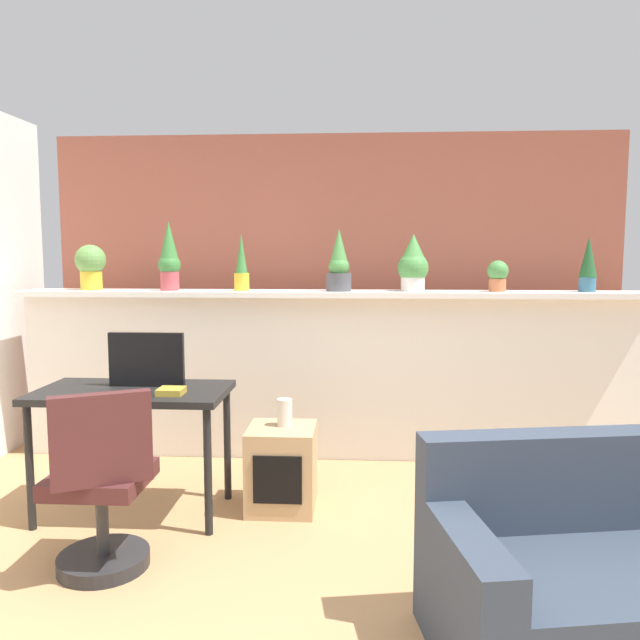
{
  "coord_description": "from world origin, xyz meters",
  "views": [
    {
      "loc": [
        0.19,
        -2.56,
        1.54
      ],
      "look_at": [
        -0.05,
        1.35,
        1.11
      ],
      "focal_mm": 34.69,
      "sensor_mm": 36.0,
      "label": 1
    }
  ],
  "objects_px": {
    "side_cube_shelf": "(282,468)",
    "vase_on_shelf": "(285,412)",
    "tv_monitor": "(147,360)",
    "desk": "(133,403)",
    "book_on_desk": "(171,391)",
    "potted_plant_4": "(413,263)",
    "potted_plant_6": "(588,264)",
    "potted_plant_3": "(339,265)",
    "couch": "(634,580)",
    "potted_plant_5": "(498,275)",
    "potted_plant_0": "(91,265)",
    "potted_plant_2": "(241,265)",
    "potted_plant_1": "(169,258)",
    "office_chair": "(102,495)"
  },
  "relations": [
    {
      "from": "potted_plant_3",
      "to": "potted_plant_4",
      "type": "xyz_separation_m",
      "value": [
        0.54,
        0.04,
        0.01
      ]
    },
    {
      "from": "potted_plant_3",
      "to": "couch",
      "type": "height_order",
      "value": "potted_plant_3"
    },
    {
      "from": "potted_plant_4",
      "to": "couch",
      "type": "distance_m",
      "value": 2.59
    },
    {
      "from": "tv_monitor",
      "to": "side_cube_shelf",
      "type": "relative_size",
      "value": 0.89
    },
    {
      "from": "potted_plant_4",
      "to": "couch",
      "type": "bearing_deg",
      "value": -73.11
    },
    {
      "from": "book_on_desk",
      "to": "couch",
      "type": "distance_m",
      "value": 2.39
    },
    {
      "from": "potted_plant_6",
      "to": "vase_on_shelf",
      "type": "distance_m",
      "value": 2.44
    },
    {
      "from": "potted_plant_0",
      "to": "couch",
      "type": "height_order",
      "value": "potted_plant_0"
    },
    {
      "from": "potted_plant_4",
      "to": "desk",
      "type": "xyz_separation_m",
      "value": [
        -1.71,
        -1.08,
        -0.8
      ]
    },
    {
      "from": "potted_plant_0",
      "to": "potted_plant_4",
      "type": "distance_m",
      "value": 2.4
    },
    {
      "from": "potted_plant_1",
      "to": "tv_monitor",
      "type": "bearing_deg",
      "value": -81.22
    },
    {
      "from": "potted_plant_1",
      "to": "couch",
      "type": "height_order",
      "value": "potted_plant_1"
    },
    {
      "from": "book_on_desk",
      "to": "potted_plant_4",
      "type": "bearing_deg",
      "value": 39.95
    },
    {
      "from": "potted_plant_3",
      "to": "vase_on_shelf",
      "type": "height_order",
      "value": "potted_plant_3"
    },
    {
      "from": "potted_plant_0",
      "to": "couch",
      "type": "bearing_deg",
      "value": -35.71
    },
    {
      "from": "side_cube_shelf",
      "to": "vase_on_shelf",
      "type": "distance_m",
      "value": 0.34
    },
    {
      "from": "potted_plant_3",
      "to": "book_on_desk",
      "type": "distance_m",
      "value": 1.62
    },
    {
      "from": "potted_plant_0",
      "to": "potted_plant_4",
      "type": "bearing_deg",
      "value": -0.01
    },
    {
      "from": "potted_plant_3",
      "to": "desk",
      "type": "height_order",
      "value": "potted_plant_3"
    },
    {
      "from": "potted_plant_3",
      "to": "couch",
      "type": "relative_size",
      "value": 0.27
    },
    {
      "from": "potted_plant_5",
      "to": "book_on_desk",
      "type": "distance_m",
      "value": 2.44
    },
    {
      "from": "potted_plant_5",
      "to": "potted_plant_6",
      "type": "relative_size",
      "value": 0.56
    },
    {
      "from": "potted_plant_2",
      "to": "potted_plant_6",
      "type": "relative_size",
      "value": 1.06
    },
    {
      "from": "side_cube_shelf",
      "to": "couch",
      "type": "xyz_separation_m",
      "value": [
        1.52,
        -1.25,
        0.03
      ]
    },
    {
      "from": "potted_plant_2",
      "to": "potted_plant_4",
      "type": "xyz_separation_m",
      "value": [
        1.26,
        0.02,
        0.02
      ]
    },
    {
      "from": "potted_plant_1",
      "to": "book_on_desk",
      "type": "relative_size",
      "value": 3.61
    },
    {
      "from": "tv_monitor",
      "to": "office_chair",
      "type": "height_order",
      "value": "tv_monitor"
    },
    {
      "from": "potted_plant_0",
      "to": "vase_on_shelf",
      "type": "xyz_separation_m",
      "value": [
        1.57,
        -0.92,
        -0.87
      ]
    },
    {
      "from": "potted_plant_6",
      "to": "office_chair",
      "type": "distance_m",
      "value": 3.53
    },
    {
      "from": "couch",
      "to": "office_chair",
      "type": "bearing_deg",
      "value": 169.08
    },
    {
      "from": "potted_plant_4",
      "to": "potted_plant_6",
      "type": "bearing_deg",
      "value": 0.09
    },
    {
      "from": "potted_plant_2",
      "to": "desk",
      "type": "distance_m",
      "value": 1.39
    },
    {
      "from": "desk",
      "to": "book_on_desk",
      "type": "relative_size",
      "value": 7.74
    },
    {
      "from": "potted_plant_6",
      "to": "side_cube_shelf",
      "type": "height_order",
      "value": "potted_plant_6"
    },
    {
      "from": "potted_plant_6",
      "to": "couch",
      "type": "xyz_separation_m",
      "value": [
        -0.57,
        -2.21,
        -1.18
      ]
    },
    {
      "from": "potted_plant_5",
      "to": "desk",
      "type": "xyz_separation_m",
      "value": [
        -2.31,
        -1.07,
        -0.72
      ]
    },
    {
      "from": "potted_plant_1",
      "to": "potted_plant_5",
      "type": "relative_size",
      "value": 2.29
    },
    {
      "from": "desk",
      "to": "potted_plant_1",
      "type": "bearing_deg",
      "value": 94.81
    },
    {
      "from": "office_chair",
      "to": "couch",
      "type": "relative_size",
      "value": 0.55
    },
    {
      "from": "tv_monitor",
      "to": "book_on_desk",
      "type": "bearing_deg",
      "value": -44.23
    },
    {
      "from": "potted_plant_2",
      "to": "couch",
      "type": "xyz_separation_m",
      "value": [
        1.93,
        -2.19,
        -1.16
      ]
    },
    {
      "from": "potted_plant_3",
      "to": "potted_plant_4",
      "type": "relative_size",
      "value": 1.09
    },
    {
      "from": "potted_plant_3",
      "to": "potted_plant_6",
      "type": "relative_size",
      "value": 1.14
    },
    {
      "from": "potted_plant_5",
      "to": "desk",
      "type": "relative_size",
      "value": 0.2
    },
    {
      "from": "potted_plant_6",
      "to": "vase_on_shelf",
      "type": "bearing_deg",
      "value": -156.07
    },
    {
      "from": "side_cube_shelf",
      "to": "vase_on_shelf",
      "type": "relative_size",
      "value": 3.05
    },
    {
      "from": "desk",
      "to": "book_on_desk",
      "type": "height_order",
      "value": "book_on_desk"
    },
    {
      "from": "potted_plant_5",
      "to": "potted_plant_6",
      "type": "distance_m",
      "value": 0.64
    },
    {
      "from": "couch",
      "to": "side_cube_shelf",
      "type": "bearing_deg",
      "value": 140.61
    },
    {
      "from": "potted_plant_1",
      "to": "potted_plant_6",
      "type": "xyz_separation_m",
      "value": [
        3.04,
        0.03,
        -0.04
      ]
    }
  ]
}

